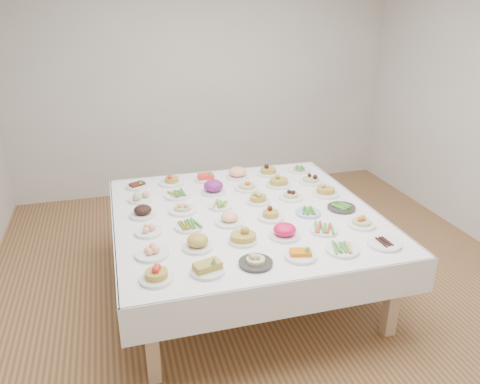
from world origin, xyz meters
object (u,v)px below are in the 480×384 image
object	(u,v)px
display_table	(245,220)
dish_35	(299,169)
dish_0	(156,273)
dish_18	(143,210)

from	to	relation	value
display_table	dish_35	world-z (taller)	dish_35
dish_0	dish_18	xyz separation A→B (m)	(-0.00, 1.00, 0.00)
display_table	dish_0	bearing A→B (deg)	-134.94
display_table	dish_18	bearing A→B (deg)	168.85
display_table	dish_35	distance (m)	1.19
display_table	dish_35	xyz separation A→B (m)	(0.84, 0.84, 0.09)
dish_0	dish_18	bearing A→B (deg)	90.15
dish_0	dish_35	distance (m)	2.37
dish_0	dish_18	size ratio (longest dim) A/B	1.00
display_table	dish_0	size ratio (longest dim) A/B	10.02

